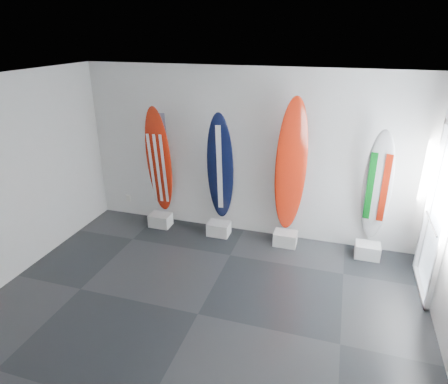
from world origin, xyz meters
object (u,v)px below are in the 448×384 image
(surfboard_swiss, at_px, (291,167))
(surfboard_usa, at_px, (159,161))
(surfboard_italy, at_px, (377,188))
(surfboard_navy, at_px, (220,169))

(surfboard_swiss, bearing_deg, surfboard_usa, 159.05)
(surfboard_usa, distance_m, surfboard_italy, 3.81)
(surfboard_italy, bearing_deg, surfboard_usa, -171.81)
(surfboard_navy, bearing_deg, surfboard_swiss, -7.99)
(surfboard_usa, height_order, surfboard_navy, surfboard_usa)
(surfboard_italy, bearing_deg, surfboard_swiss, -171.81)
(surfboard_navy, distance_m, surfboard_swiss, 1.25)
(surfboard_swiss, bearing_deg, surfboard_navy, 159.05)
(surfboard_usa, xyz_separation_m, surfboard_swiss, (2.43, 0.00, 0.14))
(surfboard_usa, bearing_deg, surfboard_swiss, -4.05)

